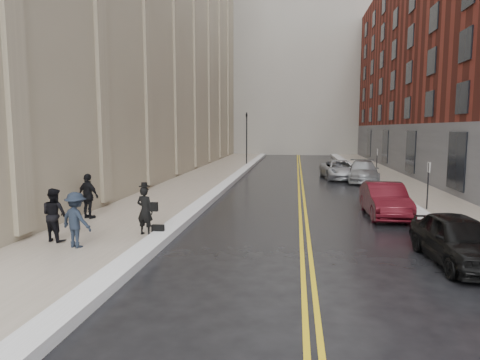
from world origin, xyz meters
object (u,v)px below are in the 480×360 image
(car_maroon, at_px, (385,200))
(pedestrian_main, at_px, (145,211))
(pedestrian_b, at_px, (76,220))
(car_black, at_px, (459,240))
(pedestrian_a, at_px, (54,215))
(car_silver_far, at_px, (340,170))
(pedestrian_c, at_px, (88,196))
(car_silver_near, at_px, (363,171))

(car_maroon, relative_size, pedestrian_main, 2.63)
(pedestrian_main, bearing_deg, pedestrian_b, 63.11)
(car_black, relative_size, pedestrian_main, 2.46)
(car_maroon, distance_m, pedestrian_a, 12.71)
(pedestrian_b, bearing_deg, pedestrian_main, -110.62)
(car_silver_far, distance_m, pedestrian_c, 19.53)
(pedestrian_a, bearing_deg, car_black, -161.74)
(car_maroon, xyz_separation_m, pedestrian_b, (-10.18, -6.55, 0.28))
(car_silver_far, bearing_deg, pedestrian_b, -122.40)
(pedestrian_a, xyz_separation_m, pedestrian_b, (1.03, -0.58, -0.01))
(pedestrian_main, relative_size, pedestrian_a, 0.97)
(pedestrian_a, xyz_separation_m, pedestrian_c, (-0.57, 3.34, 0.05))
(pedestrian_main, xyz_separation_m, pedestrian_b, (-1.50, -1.73, 0.02))
(pedestrian_b, bearing_deg, car_silver_far, -95.51)
(car_silver_far, bearing_deg, pedestrian_c, -131.70)
(pedestrian_main, bearing_deg, car_black, -174.74)
(pedestrian_main, bearing_deg, pedestrian_a, 38.47)
(car_black, height_order, car_silver_far, car_silver_far)
(car_silver_near, bearing_deg, pedestrian_a, -117.49)
(car_maroon, bearing_deg, car_silver_near, 85.20)
(car_silver_near, height_order, pedestrian_b, pedestrian_b)
(pedestrian_b, bearing_deg, car_silver_near, -100.50)
(car_black, distance_m, pedestrian_main, 9.49)
(pedestrian_b, relative_size, pedestrian_c, 0.94)
(car_black, relative_size, car_silver_far, 0.81)
(car_silver_near, bearing_deg, pedestrian_b, -114.36)
(car_black, bearing_deg, pedestrian_a, 174.69)
(car_silver_near, bearing_deg, car_black, -84.17)
(car_silver_near, height_order, car_silver_far, car_silver_near)
(car_silver_far, distance_m, pedestrian_b, 22.11)
(car_silver_far, distance_m, pedestrian_a, 22.07)
(car_silver_near, bearing_deg, car_silver_far, 143.93)
(car_maroon, height_order, car_silver_far, car_maroon)
(car_silver_far, height_order, pedestrian_main, pedestrian_main)
(car_maroon, xyz_separation_m, car_silver_near, (0.92, 12.01, 0.02))
(car_silver_far, xyz_separation_m, pedestrian_main, (-8.15, -18.16, 0.28))
(pedestrian_main, distance_m, pedestrian_c, 3.80)
(car_silver_near, xyz_separation_m, pedestrian_a, (-12.14, -17.97, 0.27))
(car_silver_far, xyz_separation_m, pedestrian_c, (-11.26, -15.96, 0.35))
(car_silver_near, xyz_separation_m, pedestrian_main, (-9.60, -16.83, 0.24))
(car_silver_far, relative_size, pedestrian_b, 2.97)
(car_maroon, distance_m, pedestrian_main, 9.93)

